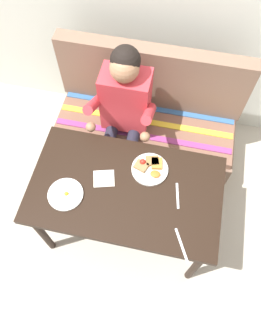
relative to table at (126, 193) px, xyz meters
name	(u,v)px	position (x,y,z in m)	size (l,w,h in m)	color
ground_plane	(127,225)	(0.00, 0.00, -0.65)	(8.00, 8.00, 0.00)	#B1A99A
table	(126,193)	(0.00, 0.00, 0.00)	(1.20, 0.70, 0.73)	black
couch	(146,127)	(0.00, 0.76, -0.32)	(1.44, 0.56, 1.00)	brown
person	(124,109)	(-0.14, 0.59, 0.09)	(0.45, 0.61, 1.21)	#C4323B
plate_breakfast	(150,168)	(0.12, 0.16, 0.10)	(0.23, 0.23, 0.05)	white
plate_eggs	(66,194)	(-0.35, -0.12, 0.09)	(0.22, 0.22, 0.04)	white
napkin	(104,179)	(-0.15, 0.03, 0.09)	(0.13, 0.12, 0.01)	silver
fork	(177,196)	(0.32, 0.02, 0.08)	(0.01, 0.17, 0.01)	silver
knife	(181,245)	(0.39, -0.28, 0.08)	(0.01, 0.20, 0.01)	silver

